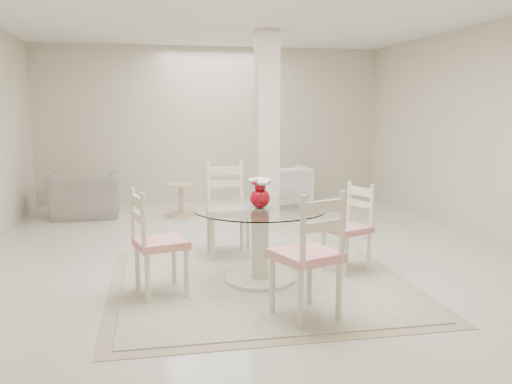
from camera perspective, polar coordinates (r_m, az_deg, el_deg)
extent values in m
plane|color=beige|center=(6.34, -0.85, -6.32)|extent=(7.00, 7.00, 0.00)
cube|color=beige|center=(9.59, -4.59, 7.01)|extent=(6.00, 0.02, 2.70)
cube|color=beige|center=(2.76, 12.02, 2.09)|extent=(6.00, 0.02, 2.70)
cube|color=beige|center=(7.28, 23.18, 5.71)|extent=(0.02, 7.00, 2.70)
cube|color=white|center=(6.20, -0.91, 18.50)|extent=(6.00, 7.00, 0.02)
cube|color=beige|center=(7.50, 1.15, 6.50)|extent=(0.30, 0.30, 2.70)
cube|color=tan|center=(5.28, 0.42, -9.45)|extent=(2.83, 2.83, 0.01)
cube|color=beige|center=(5.28, 0.42, -9.37)|extent=(2.59, 2.59, 0.01)
cylinder|color=beige|center=(5.27, 0.42, -9.23)|extent=(0.66, 0.66, 0.05)
cylinder|color=beige|center=(5.18, 0.42, -5.49)|extent=(0.17, 0.17, 0.68)
cylinder|color=beige|center=(5.10, 0.43, -1.95)|extent=(0.27, 0.27, 0.03)
cylinder|color=white|center=(5.10, 0.43, -1.74)|extent=(1.27, 1.27, 0.01)
ellipsoid|color=#A60513|center=(5.08, 0.43, -0.67)|extent=(0.19, 0.19, 0.18)
cylinder|color=#A60513|center=(5.07, 0.43, 0.57)|extent=(0.10, 0.10, 0.05)
cylinder|color=#A60513|center=(5.06, 0.43, 0.98)|extent=(0.16, 0.16, 0.02)
ellipsoid|color=silver|center=(5.06, 0.43, 1.27)|extent=(0.11, 0.11, 0.05)
ellipsoid|color=silver|center=(5.09, 1.03, 1.15)|extent=(0.11, 0.11, 0.05)
ellipsoid|color=silver|center=(5.08, -0.22, 1.19)|extent=(0.11, 0.11, 0.05)
ellipsoid|color=silver|center=(5.01, 0.68, 0.95)|extent=(0.11, 0.11, 0.05)
cylinder|color=#F7ECCB|center=(5.65, 7.10, -6.12)|extent=(0.04, 0.04, 0.42)
cylinder|color=#F7ECCB|center=(5.41, 9.35, -6.84)|extent=(0.04, 0.04, 0.42)
cylinder|color=#F7ECCB|center=(5.86, 9.54, -5.63)|extent=(0.04, 0.04, 0.42)
cylinder|color=#F7ECCB|center=(5.63, 11.80, -6.29)|extent=(0.04, 0.04, 0.42)
cube|color=#B3131A|center=(5.58, 9.51, -3.83)|extent=(0.52, 0.52, 0.06)
cube|color=#F7ECCB|center=(5.64, 10.94, -0.59)|extent=(0.17, 0.35, 0.49)
cylinder|color=beige|center=(5.87, -4.58, -5.16)|extent=(0.05, 0.05, 0.49)
cylinder|color=beige|center=(5.92, -0.90, -5.00)|extent=(0.05, 0.05, 0.49)
cylinder|color=beige|center=(6.23, -4.97, -4.32)|extent=(0.05, 0.05, 0.49)
cylinder|color=beige|center=(6.28, -1.50, -4.18)|extent=(0.05, 0.05, 0.49)
cube|color=#B31913|center=(6.01, -3.01, -2.06)|extent=(0.47, 0.47, 0.07)
cube|color=beige|center=(6.16, -3.31, 1.55)|extent=(0.42, 0.05, 0.57)
cylinder|color=#EFE0C4|center=(4.84, -7.32, -8.53)|extent=(0.04, 0.04, 0.44)
cylinder|color=#EFE0C4|center=(5.16, -8.61, -7.46)|extent=(0.04, 0.04, 0.44)
cylinder|color=#EFE0C4|center=(4.75, -11.34, -9.00)|extent=(0.04, 0.04, 0.44)
cylinder|color=#EFE0C4|center=(5.07, -12.39, -7.87)|extent=(0.04, 0.04, 0.44)
cube|color=red|center=(4.88, -10.00, -5.32)|extent=(0.52, 0.52, 0.07)
cube|color=#EFE0C4|center=(4.76, -12.33, -1.77)|extent=(0.14, 0.38, 0.52)
cylinder|color=beige|center=(4.64, 5.64, -9.07)|extent=(0.05, 0.05, 0.48)
cylinder|color=beige|center=(4.43, 1.75, -9.91)|extent=(0.05, 0.05, 0.48)
cylinder|color=beige|center=(4.36, 8.71, -10.30)|extent=(0.05, 0.05, 0.48)
cylinder|color=beige|center=(4.14, 4.70, -11.30)|extent=(0.05, 0.05, 0.48)
cube|color=red|center=(4.31, 5.25, -6.65)|extent=(0.59, 0.59, 0.07)
cube|color=beige|center=(4.07, 7.11, -2.56)|extent=(0.40, 0.19, 0.56)
imported|color=gray|center=(8.65, -17.56, -0.37)|extent=(1.04, 0.91, 0.66)
imported|color=white|center=(9.16, 3.09, 0.61)|extent=(0.82, 0.84, 0.69)
cylinder|color=#D7B984|center=(8.48, -7.85, -2.35)|extent=(0.46, 0.46, 0.04)
cylinder|color=#D7B984|center=(8.44, -7.89, -0.82)|extent=(0.07, 0.07, 0.44)
cylinder|color=#D7B984|center=(8.41, -7.92, 0.76)|extent=(0.48, 0.48, 0.03)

